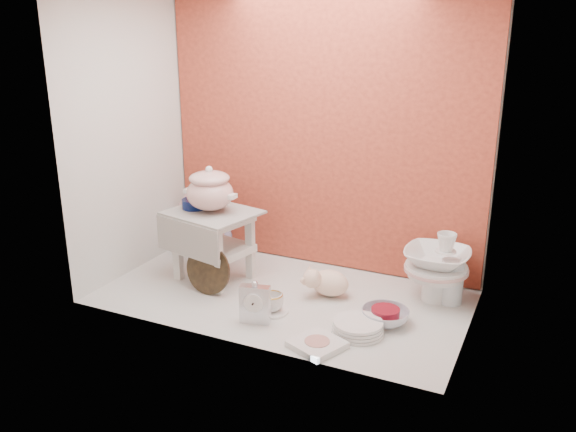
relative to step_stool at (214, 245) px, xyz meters
The scene contains 17 objects.
ground 0.47m from the step_stool, ahead, with size 1.80×1.80×0.00m, color silver.
niche_shell 0.87m from the step_stool, 17.68° to the left, with size 1.86×1.03×1.53m.
step_stool is the anchor object (origin of this frame).
soup_tureen 0.31m from the step_stool, behind, with size 0.28×0.28×0.24m, color white, non-canonical shape.
cobalt_bowl 0.24m from the step_stool, behind, with size 0.13×0.13×0.05m, color #091344.
floral_platter 0.36m from the step_stool, 134.92° to the left, with size 0.42×0.14×0.41m, color white, non-canonical shape.
blue_white_vase 0.39m from the step_stool, 123.49° to the left, with size 0.23×0.23×0.24m, color silver.
lacquer_tray 0.19m from the step_stool, 67.92° to the right, with size 0.25×0.06×0.25m, color black, non-canonical shape.
mantel_clock 0.56m from the step_stool, 38.92° to the right, with size 0.14×0.05×0.20m, color silver.
plush_pig 0.65m from the step_stool, ahead, with size 0.25×0.17×0.15m, color beige.
teacup_saucer 0.54m from the step_stool, 26.37° to the right, with size 0.16×0.16×0.01m, color white.
gold_rim_teacup 0.52m from the step_stool, 26.37° to the right, with size 0.11×0.11×0.09m, color white.
lattice_dish 0.90m from the step_stool, 29.21° to the right, with size 0.20×0.20×0.03m, color white.
dinner_plate_stack 0.93m from the step_stool, 15.34° to the right, with size 0.23×0.23×0.06m, color white.
crystal_bowl 0.99m from the step_stool, ahead, with size 0.22×0.22×0.07m, color silver.
clear_glass_vase 1.23m from the step_stool, 11.27° to the left, with size 0.11×0.11×0.22m, color silver.
porcelain_tower 1.15m from the step_stool, 11.86° to the left, with size 0.31×0.31×0.36m, color white, non-canonical shape.
Camera 1 is at (1.18, -2.46, 1.31)m, focal length 37.23 mm.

